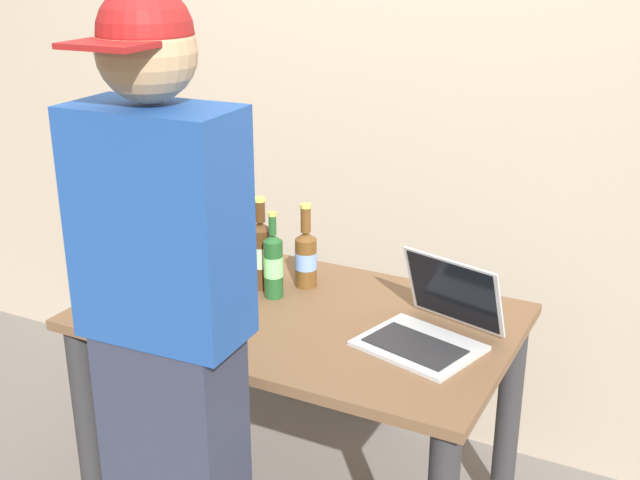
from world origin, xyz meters
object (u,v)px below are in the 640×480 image
(laptop, at_px, (432,324))
(beer_bottle_green, at_px, (273,264))
(coffee_mug, at_px, (203,272))
(beer_bottle_dark, at_px, (261,252))
(beer_bottle_brown, at_px, (306,256))
(person_figure, at_px, (168,344))

(laptop, height_order, beer_bottle_green, beer_bottle_green)
(beer_bottle_green, xyz_separation_m, coffee_mug, (-0.24, -0.04, -0.06))
(beer_bottle_dark, bearing_deg, beer_bottle_green, -32.19)
(laptop, relative_size, beer_bottle_brown, 1.41)
(beer_bottle_green, bearing_deg, laptop, -5.89)
(beer_bottle_green, bearing_deg, person_figure, -81.90)
(laptop, xyz_separation_m, coffee_mug, (-0.80, 0.02, 0.00))
(beer_bottle_dark, relative_size, person_figure, 0.18)
(beer_bottle_brown, xyz_separation_m, coffee_mug, (-0.29, -0.17, -0.05))
(beer_bottle_brown, distance_m, coffee_mug, 0.34)
(beer_bottle_green, height_order, person_figure, person_figure)
(coffee_mug, bearing_deg, person_figure, -61.53)
(beer_bottle_dark, xyz_separation_m, person_figure, (0.17, -0.71, 0.04))
(beer_bottle_dark, relative_size, coffee_mug, 2.49)
(laptop, distance_m, coffee_mug, 0.80)
(coffee_mug, bearing_deg, beer_bottle_dark, 27.65)
(laptop, height_order, person_figure, person_figure)
(beer_bottle_brown, relative_size, coffee_mug, 2.29)
(laptop, bearing_deg, beer_bottle_green, 174.11)
(laptop, xyz_separation_m, person_figure, (-0.46, -0.61, 0.11))
(person_figure, height_order, coffee_mug, person_figure)
(beer_bottle_green, height_order, coffee_mug, beer_bottle_green)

